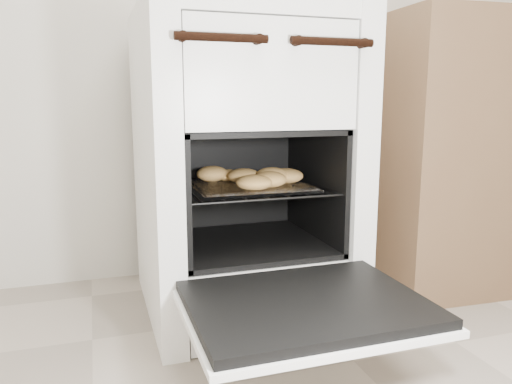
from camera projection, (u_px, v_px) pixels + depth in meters
stove at (241, 168)px, 1.62m from camera, size 0.63×0.70×0.96m
oven_door at (306, 307)px, 1.18m from camera, size 0.57×0.44×0.04m
oven_rack at (248, 187)px, 1.57m from camera, size 0.46×0.44×0.01m
foil_sheet at (250, 186)px, 1.55m from camera, size 0.36×0.31×0.01m
baked_rolls at (255, 177)px, 1.55m from camera, size 0.35×0.31×0.05m
counter at (482, 150)px, 1.99m from camera, size 1.01×0.70×0.98m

